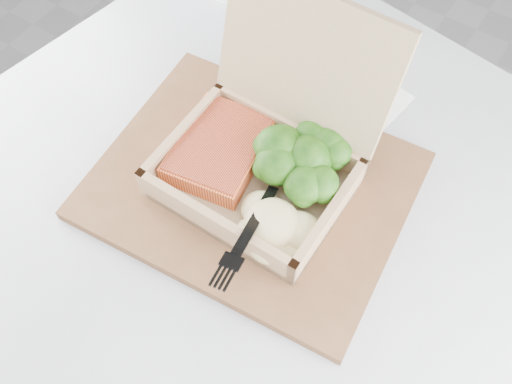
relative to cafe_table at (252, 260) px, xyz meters
The scene contains 9 objects.
floor 0.83m from the cafe_table, 77.85° to the left, with size 4.00×4.00×0.00m, color #9B9AA0.
cafe_table is the anchor object (origin of this frame).
serving_tray 0.19m from the cafe_table, 117.98° to the left, with size 0.36×0.29×0.02m, color brown.
takeout_container 0.25m from the cafe_table, 90.12° to the left, with size 0.21×0.21×0.20m.
salmon_fillet 0.23m from the cafe_table, 164.45° to the left, with size 0.10×0.13×0.03m, color orange.
broccoli_pile 0.24m from the cafe_table, 48.18° to the left, with size 0.12×0.12×0.04m, color #377119, non-canonical shape.
mashed_potatoes 0.24m from the cafe_table, 34.96° to the right, with size 0.10×0.09×0.03m, color beige.
plastic_fork 0.25m from the cafe_table, 39.58° to the right, with size 0.04×0.15×0.03m.
receipt 0.27m from the cafe_table, 75.09° to the left, with size 0.08×0.15×0.00m, color white.
Camera 1 is at (0.06, -0.91, 1.31)m, focal length 40.00 mm.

